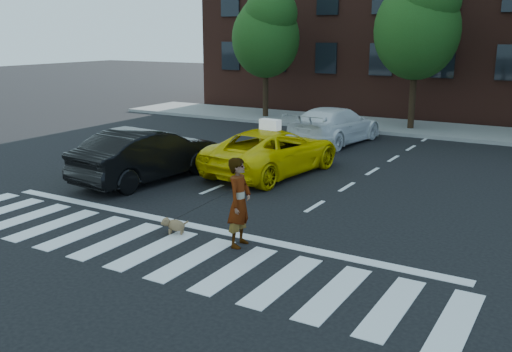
{
  "coord_description": "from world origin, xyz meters",
  "views": [
    {
      "loc": [
        7.38,
        -8.38,
        4.33
      ],
      "look_at": [
        0.89,
        2.63,
        1.1
      ],
      "focal_mm": 40.0,
      "sensor_mm": 36.0,
      "label": 1
    }
  ],
  "objects_px": {
    "tree_left": "(266,30)",
    "black_sedan": "(147,154)",
    "white_suv": "(335,125)",
    "dog": "(174,225)",
    "taxi": "(273,151)",
    "woman": "(239,202)",
    "tree_mid": "(418,20)"
  },
  "relations": [
    {
      "from": "tree_mid",
      "to": "dog",
      "type": "xyz_separation_m",
      "value": [
        -0.76,
        -16.03,
        -4.64
      ]
    },
    {
      "from": "taxi",
      "to": "dog",
      "type": "relative_size",
      "value": 8.38
    },
    {
      "from": "tree_left",
      "to": "black_sedan",
      "type": "relative_size",
      "value": 1.36
    },
    {
      "from": "taxi",
      "to": "woman",
      "type": "distance_m",
      "value": 6.39
    },
    {
      "from": "woman",
      "to": "tree_left",
      "type": "bearing_deg",
      "value": 21.46
    },
    {
      "from": "tree_mid",
      "to": "white_suv",
      "type": "bearing_deg",
      "value": -112.75
    },
    {
      "from": "taxi",
      "to": "dog",
      "type": "height_order",
      "value": "taxi"
    },
    {
      "from": "taxi",
      "to": "white_suv",
      "type": "height_order",
      "value": "white_suv"
    },
    {
      "from": "tree_left",
      "to": "dog",
      "type": "distance_m",
      "value": 17.9
    },
    {
      "from": "dog",
      "to": "taxi",
      "type": "bearing_deg",
      "value": 75.19
    },
    {
      "from": "tree_left",
      "to": "white_suv",
      "type": "bearing_deg",
      "value": -38.07
    },
    {
      "from": "white_suv",
      "to": "woman",
      "type": "xyz_separation_m",
      "value": [
        2.72,
        -11.47,
        0.21
      ]
    },
    {
      "from": "tree_left",
      "to": "dog",
      "type": "xyz_separation_m",
      "value": [
        6.74,
        -16.03,
        -4.23
      ]
    },
    {
      "from": "tree_mid",
      "to": "woman",
      "type": "bearing_deg",
      "value": -86.89
    },
    {
      "from": "black_sedan",
      "to": "woman",
      "type": "distance_m",
      "value": 6.16
    },
    {
      "from": "dog",
      "to": "white_suv",
      "type": "bearing_deg",
      "value": 72.78
    },
    {
      "from": "tree_mid",
      "to": "dog",
      "type": "bearing_deg",
      "value": -92.72
    },
    {
      "from": "black_sedan",
      "to": "woman",
      "type": "bearing_deg",
      "value": 154.63
    },
    {
      "from": "taxi",
      "to": "white_suv",
      "type": "xyz_separation_m",
      "value": [
        -0.27,
        5.57,
        0.02
      ]
    },
    {
      "from": "tree_left",
      "to": "black_sedan",
      "type": "bearing_deg",
      "value": -76.22
    },
    {
      "from": "tree_left",
      "to": "taxi",
      "type": "xyz_separation_m",
      "value": [
        5.91,
        -10.0,
        -3.73
      ]
    },
    {
      "from": "black_sedan",
      "to": "white_suv",
      "type": "relative_size",
      "value": 0.95
    },
    {
      "from": "taxi",
      "to": "white_suv",
      "type": "bearing_deg",
      "value": -80.69
    },
    {
      "from": "tree_left",
      "to": "woman",
      "type": "bearing_deg",
      "value": -62.24
    },
    {
      "from": "tree_left",
      "to": "white_suv",
      "type": "distance_m",
      "value": 8.07
    },
    {
      "from": "tree_left",
      "to": "dog",
      "type": "height_order",
      "value": "tree_left"
    },
    {
      "from": "tree_mid",
      "to": "woman",
      "type": "height_order",
      "value": "tree_mid"
    },
    {
      "from": "white_suv",
      "to": "woman",
      "type": "distance_m",
      "value": 11.79
    },
    {
      "from": "woman",
      "to": "taxi",
      "type": "bearing_deg",
      "value": 16.27
    },
    {
      "from": "black_sedan",
      "to": "dog",
      "type": "height_order",
      "value": "black_sedan"
    },
    {
      "from": "taxi",
      "to": "black_sedan",
      "type": "relative_size",
      "value": 1.06
    },
    {
      "from": "black_sedan",
      "to": "taxi",
      "type": "bearing_deg",
      "value": -130.13
    }
  ]
}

